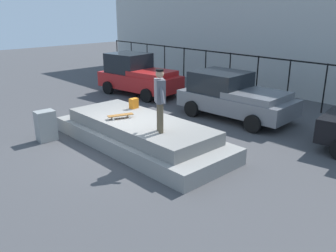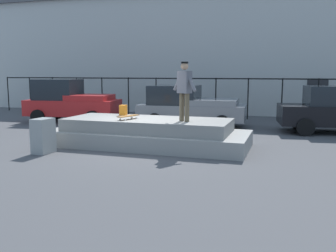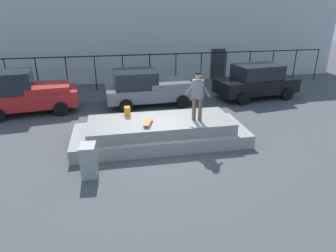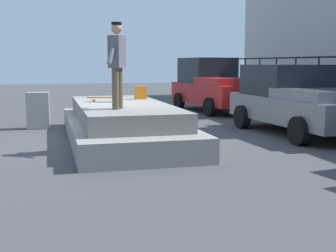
# 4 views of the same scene
# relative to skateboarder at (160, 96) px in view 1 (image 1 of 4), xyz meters

# --- Properties ---
(ground_plane) EXTENTS (60.00, 60.00, 0.00)m
(ground_plane) POSITION_rel_skateboarder_xyz_m (-1.40, -0.04, -1.87)
(ground_plane) COLOR #424244
(concrete_ledge) EXTENTS (6.31, 2.46, 0.86)m
(concrete_ledge) POSITION_rel_skateboarder_xyz_m (-1.28, 0.29, -1.48)
(concrete_ledge) COLOR gray
(concrete_ledge) RESTS_ON ground_plane
(skateboarder) EXTENTS (0.85, 0.54, 1.75)m
(skateboarder) POSITION_rel_skateboarder_xyz_m (0.00, 0.00, 0.00)
(skateboarder) COLOR brown
(skateboarder) RESTS_ON concrete_ledge
(skateboard) EXTENTS (0.44, 0.83, 0.12)m
(skateboard) POSITION_rel_skateboarder_xyz_m (-1.77, -0.07, -0.91)
(skateboard) COLOR brown
(skateboard) RESTS_ON concrete_ledge
(backpack) EXTENTS (0.22, 0.30, 0.35)m
(backpack) POSITION_rel_skateboarder_xyz_m (-2.42, 0.96, -0.84)
(backpack) COLOR orange
(backpack) RESTS_ON concrete_ledge
(car_red_pickup_near) EXTENTS (4.42, 2.47, 1.99)m
(car_red_pickup_near) POSITION_rel_skateboarder_xyz_m (-6.86, 4.62, -0.90)
(car_red_pickup_near) COLOR #B21E1E
(car_red_pickup_near) RESTS_ON ground_plane
(car_grey_pickup_mid) EXTENTS (4.57, 2.42, 1.75)m
(car_grey_pickup_mid) POSITION_rel_skateboarder_xyz_m (-1.14, 4.87, -0.99)
(car_grey_pickup_mid) COLOR slate
(car_grey_pickup_mid) RESTS_ON ground_plane
(utility_box) EXTENTS (0.48, 0.63, 1.00)m
(utility_box) POSITION_rel_skateboarder_xyz_m (-3.73, -1.66, -1.37)
(utility_box) COLOR gray
(utility_box) RESTS_ON ground_plane
(fence_row) EXTENTS (24.06, 0.06, 2.04)m
(fence_row) POSITION_rel_skateboarder_xyz_m (-1.40, 8.07, -0.53)
(fence_row) COLOR black
(fence_row) RESTS_ON ground_plane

